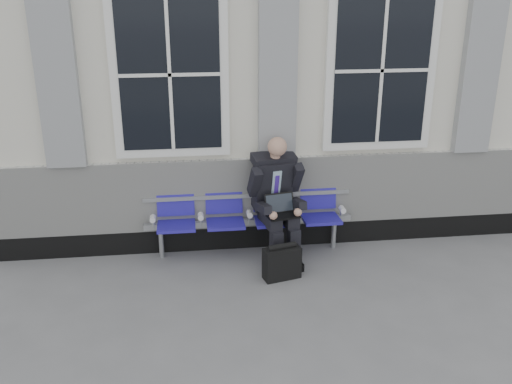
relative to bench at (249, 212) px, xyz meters
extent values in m
plane|color=slate|center=(1.26, -1.32, -0.55)|extent=(70.00, 70.00, 0.00)
cube|color=silver|center=(1.26, 2.18, 1.55)|extent=(14.00, 4.00, 4.20)
cube|color=black|center=(1.26, 0.15, -0.40)|extent=(14.00, 0.10, 0.30)
cube|color=silver|center=(1.26, 0.14, 0.20)|extent=(14.00, 0.08, 0.90)
cube|color=gray|center=(-2.14, 0.12, 1.85)|extent=(0.45, 0.14, 2.40)
cube|color=gray|center=(0.36, 0.12, 1.85)|extent=(0.45, 0.14, 2.40)
cube|color=gray|center=(2.86, 0.12, 1.85)|extent=(0.45, 0.14, 2.40)
cube|color=white|center=(-0.89, 0.14, 1.70)|extent=(1.35, 0.10, 1.95)
cube|color=black|center=(-0.89, 0.09, 1.70)|extent=(1.15, 0.02, 1.75)
cube|color=white|center=(1.61, 0.14, 1.70)|extent=(1.35, 0.10, 1.95)
cube|color=black|center=(1.61, 0.09, 1.70)|extent=(1.15, 0.02, 1.75)
cube|color=#9EA0A3|center=(0.00, -0.02, -0.13)|extent=(2.60, 0.07, 0.07)
cube|color=#9EA0A3|center=(0.00, 0.10, 0.18)|extent=(2.60, 0.05, 0.05)
cylinder|color=#9EA0A3|center=(-1.10, -0.02, -0.36)|extent=(0.06, 0.06, 0.39)
cylinder|color=#9EA0A3|center=(1.10, -0.02, -0.36)|extent=(0.06, 0.06, 0.39)
cube|color=#21179C|center=(-0.90, -0.10, -0.10)|extent=(0.46, 0.42, 0.07)
cube|color=#21179C|center=(-0.90, 0.11, 0.16)|extent=(0.46, 0.10, 0.40)
cube|color=#21179C|center=(-0.30, -0.10, -0.10)|extent=(0.46, 0.42, 0.07)
cube|color=#21179C|center=(-0.30, 0.11, 0.16)|extent=(0.46, 0.10, 0.40)
cube|color=#21179C|center=(0.30, -0.10, -0.10)|extent=(0.46, 0.42, 0.07)
cube|color=#21179C|center=(0.30, 0.11, 0.16)|extent=(0.46, 0.10, 0.40)
cube|color=#21179C|center=(0.90, -0.10, -0.10)|extent=(0.46, 0.42, 0.07)
cube|color=#21179C|center=(0.90, 0.11, 0.16)|extent=(0.46, 0.10, 0.40)
cylinder|color=white|center=(-1.18, -0.07, 0.00)|extent=(0.07, 0.12, 0.07)
cylinder|color=white|center=(-0.60, -0.07, 0.00)|extent=(0.07, 0.12, 0.07)
cylinder|color=white|center=(0.00, -0.07, 0.00)|extent=(0.07, 0.12, 0.07)
cylinder|color=white|center=(0.60, -0.07, 0.00)|extent=(0.07, 0.12, 0.07)
cylinder|color=white|center=(1.18, -0.07, 0.00)|extent=(0.07, 0.12, 0.07)
cube|color=black|center=(0.29, -0.54, -0.50)|extent=(0.17, 0.30, 0.10)
cube|color=black|center=(0.51, -0.50, -0.50)|extent=(0.17, 0.30, 0.10)
cube|color=black|center=(0.28, -0.48, -0.31)|extent=(0.16, 0.17, 0.47)
cube|color=black|center=(0.49, -0.43, -0.31)|extent=(0.16, 0.17, 0.47)
cube|color=black|center=(0.23, -0.24, 0.00)|extent=(0.25, 0.51, 0.15)
cube|color=black|center=(0.45, -0.20, 0.00)|extent=(0.25, 0.51, 0.15)
cube|color=black|center=(0.30, 0.00, 0.36)|extent=(0.53, 0.46, 0.69)
cube|color=#A8C9DD|center=(0.32, -0.13, 0.38)|extent=(0.13, 0.12, 0.39)
cube|color=#4222A2|center=(0.32, -0.14, 0.36)|extent=(0.06, 0.09, 0.33)
cube|color=black|center=(0.30, -0.03, 0.69)|extent=(0.57, 0.36, 0.16)
cylinder|color=tan|center=(0.31, -0.09, 0.76)|extent=(0.12, 0.12, 0.11)
sphere|color=tan|center=(0.33, -0.15, 0.87)|extent=(0.23, 0.23, 0.23)
cube|color=black|center=(0.06, -0.16, 0.45)|extent=(0.17, 0.33, 0.41)
cube|color=black|center=(0.58, -0.06, 0.45)|extent=(0.17, 0.33, 0.41)
cube|color=black|center=(0.14, -0.35, 0.18)|extent=(0.16, 0.35, 0.15)
cube|color=black|center=(0.57, -0.26, 0.18)|extent=(0.16, 0.35, 0.15)
sphere|color=tan|center=(0.24, -0.48, 0.14)|extent=(0.10, 0.10, 0.10)
sphere|color=tan|center=(0.54, -0.42, 0.14)|extent=(0.10, 0.10, 0.10)
cube|color=black|center=(0.37, -0.37, 0.08)|extent=(0.40, 0.32, 0.02)
cube|color=black|center=(0.34, -0.24, 0.20)|extent=(0.37, 0.17, 0.23)
cube|color=black|center=(0.35, -0.25, 0.20)|extent=(0.34, 0.14, 0.20)
cube|color=black|center=(0.30, -0.73, -0.36)|extent=(0.46, 0.28, 0.38)
cylinder|color=black|center=(0.30, -0.73, -0.15)|extent=(0.34, 0.15, 0.07)
camera|label=1|loc=(-0.72, -6.52, 2.75)|focal=40.00mm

